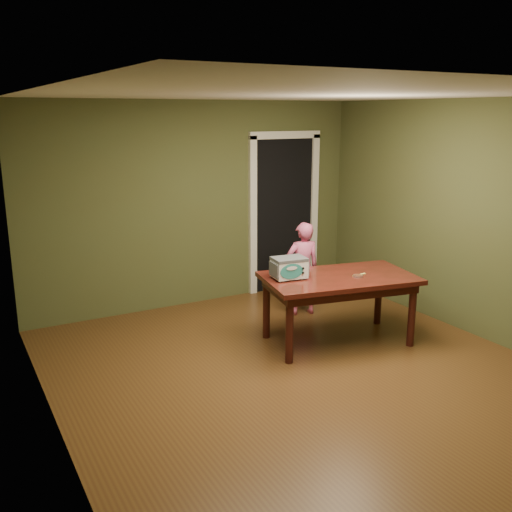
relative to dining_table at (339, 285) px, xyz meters
name	(u,v)px	position (x,y,z in m)	size (l,w,h in m)	color
floor	(304,374)	(-0.77, -0.50, -0.65)	(5.00, 5.00, 0.00)	#523417
room_shell	(308,198)	(-0.77, -0.50, 1.06)	(4.52, 5.02, 2.61)	#434C29
doorway	(273,212)	(0.53, 2.28, 0.41)	(1.10, 0.66, 2.25)	black
dining_table	(339,285)	(0.00, 0.00, 0.00)	(1.74, 1.19, 0.75)	#36130C
toy_oven	(289,267)	(-0.52, 0.18, 0.22)	(0.39, 0.29, 0.23)	#4C4F54
baking_pan	(358,276)	(0.15, -0.13, 0.11)	(0.10, 0.10, 0.02)	silver
spatula	(359,275)	(0.21, -0.08, 0.10)	(0.18, 0.03, 0.01)	#CFCB5A
child	(303,269)	(0.16, 0.94, -0.07)	(0.42, 0.28, 1.16)	#D85889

